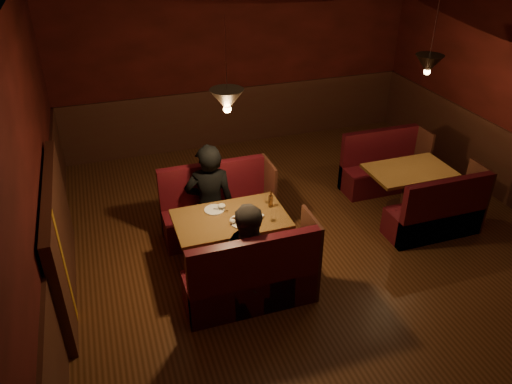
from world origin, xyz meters
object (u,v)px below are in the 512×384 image
object	(u,v)px
main_bench_far	(218,212)
diner_a	(209,181)
main_table	(232,229)
diner_b	(252,241)
main_bench_near	(253,283)
second_bench_far	(382,170)
second_table	(408,180)
second_bench_near	(437,217)

from	to	relation	value
main_bench_far	diner_a	size ratio (longest dim) A/B	0.84
main_bench_far	diner_a	distance (m)	0.55
main_table	diner_b	bearing A→B (deg)	-85.92
main_bench_near	second_bench_far	size ratio (longest dim) A/B	1.13
main_bench_near	second_table	world-z (taller)	main_bench_near
main_table	main_bench_far	world-z (taller)	main_bench_far
main_table	diner_a	bearing A→B (deg)	99.50
main_table	second_bench_far	distance (m)	2.86
main_bench_far	second_table	world-z (taller)	main_bench_far
main_table	diner_a	world-z (taller)	diner_a
main_bench_far	second_bench_far	size ratio (longest dim) A/B	1.13
second_table	diner_a	distance (m)	2.74
second_table	second_bench_near	world-z (taller)	second_bench_near
main_table	main_bench_far	size ratio (longest dim) A/B	0.91
main_table	main_bench_far	distance (m)	0.75
second_table	second_bench_far	bearing A→B (deg)	87.80
second_bench_far	diner_a	distance (m)	2.83
second_table	second_bench_near	distance (m)	0.69
main_bench_far	main_bench_near	world-z (taller)	same
main_bench_far	diner_b	bearing A→B (deg)	-88.73
second_table	second_bench_far	distance (m)	0.69
diner_a	main_table	bearing A→B (deg)	108.50
main_bench_far	second_table	size ratio (longest dim) A/B	1.24
second_table	diner_a	size ratio (longest dim) A/B	0.67
main_bench_far	second_bench_near	distance (m)	2.79
main_bench_far	main_bench_near	distance (m)	1.43
second_bench_near	main_bench_near	bearing A→B (deg)	-169.58
diner_a	second_table	bearing A→B (deg)	-174.92
diner_b	second_bench_near	bearing A→B (deg)	-1.82
diner_a	main_bench_near	bearing A→B (deg)	104.03
main_table	diner_b	xyz separation A→B (m)	(0.04, -0.61, 0.23)
main_bench_near	diner_b	world-z (taller)	diner_b
main_bench_near	second_table	size ratio (longest dim) A/B	1.24
second_table	main_table	bearing A→B (deg)	-170.61
main_bench_far	second_bench_far	bearing A→B (deg)	8.28
second_table	main_bench_near	bearing A→B (deg)	-156.12
diner_a	second_bench_near	bearing A→B (deg)	171.70
second_bench_near	diner_b	xyz separation A→B (m)	(-2.59, -0.37, 0.47)
main_table	second_table	world-z (taller)	main_table
main_table	second_bench_far	size ratio (longest dim) A/B	1.02
second_bench_far	diner_a	size ratio (longest dim) A/B	0.74
main_bench_near	diner_a	world-z (taller)	diner_a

